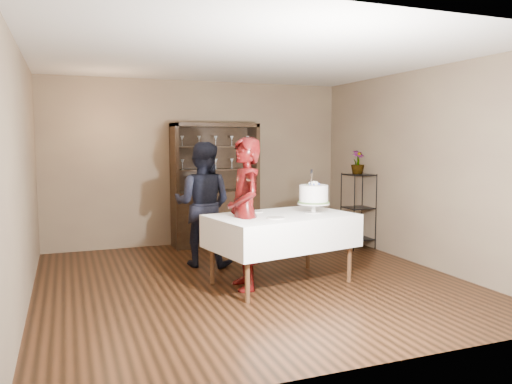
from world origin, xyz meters
TOP-DOWN VIEW (x-y plane):
  - floor at (0.00, 0.00)m, footprint 5.00×5.00m
  - ceiling at (0.00, 0.00)m, footprint 5.00×5.00m
  - back_wall at (0.00, 2.50)m, footprint 5.00×0.02m
  - wall_left at (-2.50, 0.00)m, footprint 0.02×5.00m
  - wall_right at (2.50, 0.00)m, footprint 0.02×5.00m
  - china_hutch at (0.20, 2.25)m, footprint 1.40×0.48m
  - plant_etagere at (2.28, 1.20)m, footprint 0.42×0.42m
  - cake_table at (0.31, -0.20)m, footprint 1.85×1.34m
  - woman at (-0.16, -0.23)m, footprint 0.45×0.66m
  - man at (-0.34, 0.99)m, footprint 1.04×0.98m
  - cake at (0.73, -0.22)m, footprint 0.42×0.42m
  - plate_near at (0.13, -0.45)m, footprint 0.27×0.27m
  - plate_far at (0.09, 0.08)m, footprint 0.21×0.21m
  - potted_plant at (2.26, 1.22)m, footprint 0.24×0.24m

SIDE VIEW (x-z plane):
  - floor at x=0.00m, z-range 0.00..0.00m
  - cake_table at x=0.31m, z-range 0.22..1.07m
  - plant_etagere at x=2.28m, z-range 0.05..1.25m
  - china_hutch at x=0.20m, z-range -0.34..1.66m
  - plate_near at x=0.13m, z-range 0.84..0.86m
  - plate_far at x=0.09m, z-range 0.84..0.86m
  - man at x=-0.34m, z-range 0.00..1.71m
  - woman at x=-0.16m, z-range 0.00..1.77m
  - cake at x=0.73m, z-range 0.79..1.33m
  - back_wall at x=0.00m, z-range 0.00..2.70m
  - wall_left at x=-2.50m, z-range 0.00..2.70m
  - wall_right at x=2.50m, z-range 0.00..2.70m
  - potted_plant at x=2.26m, z-range 1.19..1.56m
  - ceiling at x=0.00m, z-range 2.70..2.70m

